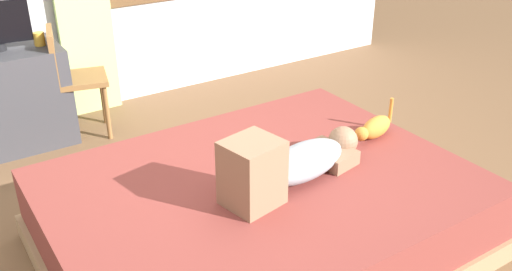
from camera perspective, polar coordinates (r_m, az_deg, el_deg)
The scene contains 7 objects.
ground_plane at distance 3.27m, azimuth -0.58°, elevation -10.65°, with size 16.00×16.00×0.00m, color brown.
bed at distance 3.10m, azimuth 0.49°, elevation -8.07°, with size 2.25×1.72×0.44m.
person_lying at distance 2.90m, azimuth 3.63°, elevation -2.82°, with size 0.94×0.41×0.34m.
cat at distance 3.45m, azimuth 12.01°, elevation 0.78°, with size 0.35×0.16×0.21m.
desk at distance 4.53m, azimuth -24.47°, elevation 3.35°, with size 0.90×0.56×0.74m.
cup at distance 4.41m, azimuth -21.28°, elevation 9.19°, with size 0.08×0.08×0.10m, color gold.
chair_by_desk at distance 4.46m, azimuth -18.46°, elevation 5.98°, with size 0.46×0.46×0.86m.
Camera 1 is at (-1.40, -2.19, 1.99)m, focal length 39.12 mm.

